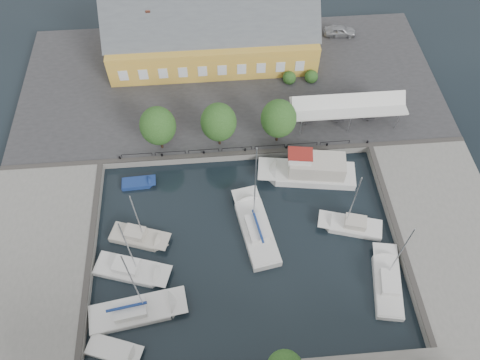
# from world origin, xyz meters

# --- Properties ---
(ground) EXTENTS (140.00, 140.00, 0.00)m
(ground) POSITION_xyz_m (0.00, 0.00, 0.00)
(ground) COLOR black
(ground) RESTS_ON ground
(north_quay) EXTENTS (56.00, 26.00, 1.00)m
(north_quay) POSITION_xyz_m (0.00, 23.00, 0.50)
(north_quay) COLOR #2D2D30
(north_quay) RESTS_ON ground
(west_quay) EXTENTS (12.00, 24.00, 1.00)m
(west_quay) POSITION_xyz_m (-22.00, -2.00, 0.50)
(west_quay) COLOR slate
(west_quay) RESTS_ON ground
(east_quay) EXTENTS (12.00, 24.00, 1.00)m
(east_quay) POSITION_xyz_m (22.00, -2.00, 0.50)
(east_quay) COLOR slate
(east_quay) RESTS_ON ground
(quay_edge_fittings) EXTENTS (56.00, 24.72, 0.40)m
(quay_edge_fittings) POSITION_xyz_m (0.02, 4.75, 1.06)
(quay_edge_fittings) COLOR #383533
(quay_edge_fittings) RESTS_ON north_quay
(warehouse) EXTENTS (28.56, 14.00, 9.55)m
(warehouse) POSITION_xyz_m (-2.60, 28.36, 4.43)
(warehouse) COLOR gold
(warehouse) RESTS_ON north_quay
(tent_canopy) EXTENTS (14.00, 4.00, 2.83)m
(tent_canopy) POSITION_xyz_m (14.00, 14.50, 3.68)
(tent_canopy) COLOR silver
(tent_canopy) RESTS_ON north_quay
(quay_trees) EXTENTS (18.20, 4.20, 6.30)m
(quay_trees) POSITION_xyz_m (-2.00, 12.00, 4.88)
(quay_trees) COLOR black
(quay_trees) RESTS_ON north_quay
(car_silver) EXTENTS (4.79, 2.25, 1.58)m
(car_silver) POSITION_xyz_m (16.84, 31.52, 1.79)
(car_silver) COLOR #9DA0A5
(car_silver) RESTS_ON north_quay
(car_red) EXTENTS (1.78, 4.42, 1.43)m
(car_red) POSITION_xyz_m (-8.85, 15.09, 1.71)
(car_red) COLOR #571416
(car_red) RESTS_ON north_quay
(center_sailboat) EXTENTS (4.67, 10.43, 13.73)m
(center_sailboat) POSITION_xyz_m (1.26, 0.04, 0.36)
(center_sailboat) COLOR silver
(center_sailboat) RESTS_ON ground
(trawler) EXTENTS (11.86, 5.05, 5.00)m
(trawler) POSITION_xyz_m (8.41, 6.92, 1.02)
(trawler) COLOR silver
(trawler) RESTS_ON ground
(east_boat_b) EXTENTS (7.29, 4.13, 9.77)m
(east_boat_b) POSITION_xyz_m (11.76, -0.33, 0.26)
(east_boat_b) COLOR silver
(east_boat_b) RESTS_ON ground
(east_boat_c) EXTENTS (3.97, 8.48, 10.54)m
(east_boat_c) POSITION_xyz_m (13.91, -7.19, 0.26)
(east_boat_c) COLOR silver
(east_boat_c) RESTS_ON ground
(west_boat_b) EXTENTS (6.81, 4.14, 9.18)m
(west_boat_b) POSITION_xyz_m (-11.46, 0.14, 0.26)
(west_boat_b) COLOR #B8B2A6
(west_boat_b) RESTS_ON ground
(west_boat_c) EXTENTS (8.26, 4.78, 10.82)m
(west_boat_c) POSITION_xyz_m (-12.10, -3.65, 0.26)
(west_boat_c) COLOR silver
(west_boat_c) RESTS_ON ground
(west_boat_d) EXTENTS (9.88, 4.25, 12.66)m
(west_boat_d) POSITION_xyz_m (-11.40, -8.10, 0.27)
(west_boat_d) COLOR silver
(west_boat_d) RESTS_ON ground
(launch_sw) EXTENTS (5.64, 3.63, 0.98)m
(launch_sw) POSITION_xyz_m (-13.30, -11.62, 0.09)
(launch_sw) COLOR silver
(launch_sw) RESTS_ON ground
(launch_nw) EXTENTS (4.08, 1.75, 0.88)m
(launch_nw) POSITION_xyz_m (-11.87, 7.45, 0.09)
(launch_nw) COLOR navy
(launch_nw) RESTS_ON ground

